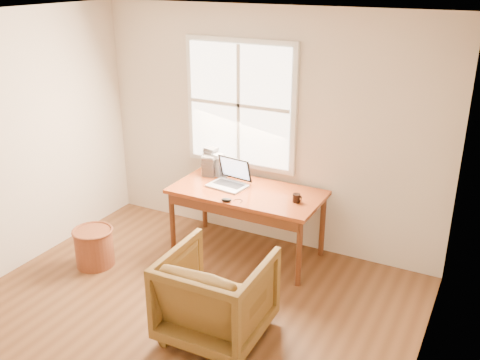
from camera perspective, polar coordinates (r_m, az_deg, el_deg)
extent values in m
cube|color=brown|center=(4.72, -9.67, -17.38)|extent=(4.00, 4.50, 0.02)
cube|color=white|center=(3.69, -12.32, 16.07)|extent=(4.00, 4.50, 0.02)
cube|color=beige|center=(5.85, 2.83, 5.42)|extent=(4.00, 0.02, 2.60)
cube|color=beige|center=(3.30, 18.35, -9.41)|extent=(0.02, 4.50, 2.60)
cube|color=silver|center=(5.87, 0.03, 8.05)|extent=(1.32, 0.05, 1.42)
cube|color=white|center=(5.85, -0.11, 7.99)|extent=(1.20, 0.02, 1.30)
cube|color=silver|center=(5.84, -0.16, 7.97)|extent=(0.04, 0.02, 1.30)
cube|color=silver|center=(5.84, -0.16, 7.97)|extent=(1.20, 0.02, 0.04)
cube|color=brown|center=(5.65, 0.76, -1.30)|extent=(1.60, 0.80, 0.04)
imported|color=brown|center=(4.58, -2.52, -12.18)|extent=(0.85, 0.87, 0.77)
cylinder|color=brown|center=(5.87, -15.28, -6.98)|extent=(0.41, 0.41, 0.40)
ellipsoid|color=black|center=(5.37, -1.45, -2.13)|extent=(0.12, 0.09, 0.04)
cylinder|color=black|center=(5.38, 6.03, -1.93)|extent=(0.10, 0.10, 0.09)
cube|color=silver|center=(6.01, -2.34, 1.63)|extent=(0.14, 0.13, 0.25)
cube|color=#27272C|center=(6.02, -3.25, 1.51)|extent=(0.16, 0.14, 0.23)
cube|color=#9998A4|center=(6.09, -3.09, 2.15)|extent=(0.15, 0.13, 0.30)
cube|color=#ABAFB7|center=(6.02, -1.69, 1.21)|extent=(0.14, 0.13, 0.16)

